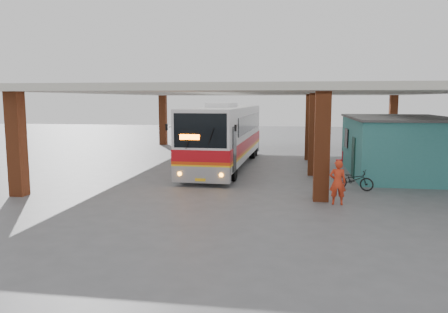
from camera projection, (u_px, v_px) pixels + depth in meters
The scene contains 8 objects.
ground at pixel (253, 184), 20.91m from camera, with size 90.00×90.00×0.00m, color #515154.
brick_columns at pixel (285, 131), 25.30m from camera, with size 20.10×21.60×4.35m.
canopy_roof at pixel (271, 91), 26.61m from camera, with size 21.00×23.00×0.30m, color beige.
shop_building at pixel (398, 145), 23.48m from camera, with size 5.20×8.20×3.11m.
coach_bus at pixel (225, 135), 26.07m from camera, with size 3.11×13.19×3.82m.
motorcycle at pixel (353, 180), 19.51m from camera, with size 0.62×1.77×0.93m, color black.
pedestrian at pixel (338, 182), 16.74m from camera, with size 0.63×0.42×1.74m, color red.
red_chair at pixel (341, 158), 27.39m from camera, with size 0.44×0.44×0.80m.
Camera 1 is at (1.80, -20.52, 4.05)m, focal length 35.00 mm.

